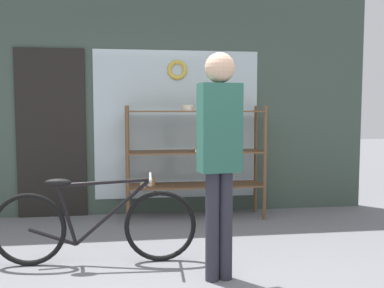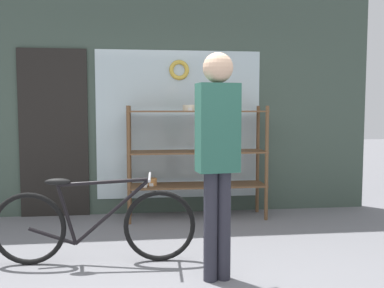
# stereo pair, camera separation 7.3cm
# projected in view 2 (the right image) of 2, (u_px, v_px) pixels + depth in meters

# --- Properties ---
(storefront_facade) EXTENTS (5.49, 0.13, 3.28)m
(storefront_facade) POSITION_uv_depth(u_px,v_px,m) (160.00, 90.00, 5.51)
(storefront_facade) COLOR #3D4C42
(storefront_facade) RESTS_ON ground_plane
(display_case) EXTENTS (1.70, 0.45, 1.40)m
(display_case) POSITION_uv_depth(u_px,v_px,m) (196.00, 151.00, 5.26)
(display_case) COLOR brown
(display_case) RESTS_ON ground_plane
(bicycle) EXTENTS (1.77, 0.46, 0.77)m
(bicycle) POSITION_uv_depth(u_px,v_px,m) (94.00, 224.00, 3.75)
(bicycle) COLOR black
(bicycle) RESTS_ON ground_plane
(pedestrian) EXTENTS (0.34, 0.23, 1.79)m
(pedestrian) POSITION_uv_depth(u_px,v_px,m) (218.00, 146.00, 3.31)
(pedestrian) COLOR #282833
(pedestrian) RESTS_ON ground_plane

